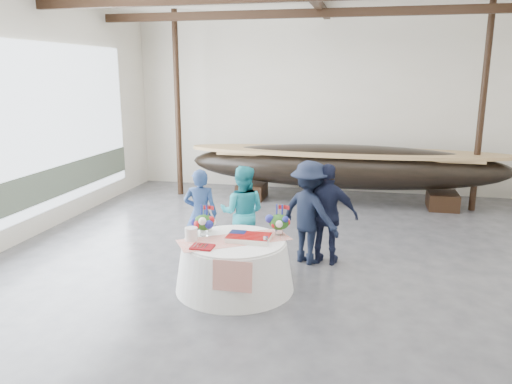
# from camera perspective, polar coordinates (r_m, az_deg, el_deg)

# --- Properties ---
(floor) EXTENTS (10.00, 12.00, 0.01)m
(floor) POSITION_cam_1_polar(r_m,az_deg,el_deg) (7.75, 3.45, -9.58)
(floor) COLOR #3D3D42
(floor) RESTS_ON ground
(wall_back) EXTENTS (10.00, 0.02, 4.50)m
(wall_back) POSITION_cam_1_polar(r_m,az_deg,el_deg) (13.12, 7.88, 9.94)
(wall_back) COLOR silver
(wall_back) RESTS_ON ground
(pavilion_structure) EXTENTS (9.80, 11.76, 4.50)m
(pavilion_structure) POSITION_cam_1_polar(r_m,az_deg,el_deg) (7.99, 4.87, 20.40)
(pavilion_structure) COLOR black
(pavilion_structure) RESTS_ON ground
(open_bay) EXTENTS (0.03, 7.00, 3.20)m
(open_bay) POSITION_cam_1_polar(r_m,az_deg,el_deg) (10.15, -24.26, 5.46)
(open_bay) COLOR silver
(open_bay) RESTS_ON ground
(longboat_display) EXTENTS (7.47, 1.49, 1.40)m
(longboat_display) POSITION_cam_1_polar(r_m,az_deg,el_deg) (11.92, 10.08, 2.93)
(longboat_display) COLOR black
(longboat_display) RESTS_ON ground
(banquet_table) EXTENTS (1.70, 1.70, 0.73)m
(banquet_table) POSITION_cam_1_polar(r_m,az_deg,el_deg) (7.22, -2.46, -8.25)
(banquet_table) COLOR white
(banquet_table) RESTS_ON ground
(tabletop_items) EXTENTS (1.62, 1.32, 0.40)m
(tabletop_items) POSITION_cam_1_polar(r_m,az_deg,el_deg) (7.18, -2.17, -4.00)
(tabletop_items) COLOR red
(tabletop_items) RESTS_ON banquet_table
(guest_woman_blue) EXTENTS (0.61, 0.45, 1.52)m
(guest_woman_blue) POSITION_cam_1_polar(r_m,az_deg,el_deg) (8.30, -6.35, -2.51)
(guest_woman_blue) COLOR navy
(guest_woman_blue) RESTS_ON ground
(guest_woman_teal) EXTENTS (0.80, 0.65, 1.57)m
(guest_woman_teal) POSITION_cam_1_polar(r_m,az_deg,el_deg) (8.23, -1.55, -2.38)
(guest_woman_teal) COLOR teal
(guest_woman_teal) RESTS_ON ground
(guest_man_left) EXTENTS (1.25, 1.10, 1.68)m
(guest_man_left) POSITION_cam_1_polar(r_m,az_deg,el_deg) (8.08, 6.13, -2.35)
(guest_man_left) COLOR black
(guest_man_left) RESTS_ON ground
(guest_man_right) EXTENTS (1.01, 0.53, 1.64)m
(guest_man_right) POSITION_cam_1_polar(r_m,az_deg,el_deg) (8.07, 8.20, -2.57)
(guest_man_right) COLOR black
(guest_man_right) RESTS_ON ground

